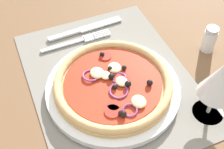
% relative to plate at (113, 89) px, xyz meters
% --- Properties ---
extents(ground_plane, '(1.90, 1.40, 0.02)m').
position_rel_plate_xyz_m(ground_plane, '(-0.03, 0.01, -0.02)').
color(ground_plane, brown).
extents(placemat, '(0.45, 0.34, 0.00)m').
position_rel_plate_xyz_m(placemat, '(-0.03, 0.01, -0.01)').
color(placemat, slate).
rests_on(placemat, ground_plane).
extents(plate, '(0.29, 0.29, 0.01)m').
position_rel_plate_xyz_m(plate, '(0.00, 0.00, 0.00)').
color(plate, white).
rests_on(plate, placemat).
extents(pizza, '(0.25, 0.25, 0.03)m').
position_rel_plate_xyz_m(pizza, '(0.00, 0.00, 0.02)').
color(pizza, tan).
rests_on(pizza, plate).
extents(fork, '(0.02, 0.18, 0.00)m').
position_rel_plate_xyz_m(fork, '(-0.18, -0.01, -0.01)').
color(fork, silver).
rests_on(fork, placemat).
extents(knife, '(0.03, 0.20, 0.01)m').
position_rel_plate_xyz_m(knife, '(-0.21, 0.02, -0.00)').
color(knife, silver).
rests_on(knife, placemat).
extents(wine_glass, '(0.07, 0.07, 0.15)m').
position_rel_plate_xyz_m(wine_glass, '(0.12, 0.16, 0.09)').
color(wine_glass, silver).
rests_on(wine_glass, ground_plane).
extents(pepper_shaker, '(0.03, 0.03, 0.07)m').
position_rel_plate_xyz_m(pepper_shaker, '(-0.03, 0.26, 0.02)').
color(pepper_shaker, silver).
rests_on(pepper_shaker, ground_plane).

